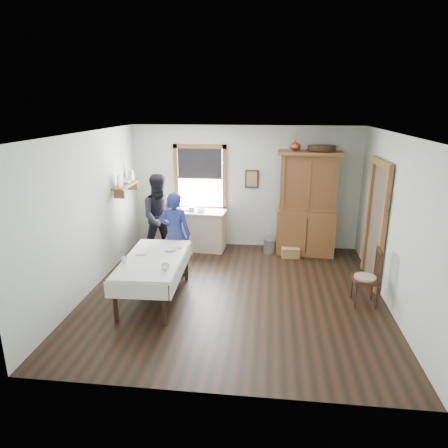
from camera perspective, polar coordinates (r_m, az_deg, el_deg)
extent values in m
cube|color=black|center=(6.99, 1.50, -9.84)|extent=(5.00, 5.00, 0.01)
cube|color=silver|center=(6.26, 1.70, 12.74)|extent=(5.00, 5.00, 0.01)
cube|color=beige|center=(8.92, 3.02, 5.24)|extent=(5.00, 0.01, 2.70)
cube|color=beige|center=(4.16, -1.48, -8.68)|extent=(5.00, 0.01, 2.70)
cube|color=beige|center=(7.15, -18.79, 1.41)|extent=(0.01, 5.00, 2.70)
cube|color=beige|center=(6.76, 23.19, 0.08)|extent=(0.01, 5.00, 2.70)
cube|color=white|center=(8.98, -3.39, 6.61)|extent=(1.00, 0.02, 1.30)
cube|color=brown|center=(8.86, -3.50, 11.01)|extent=(1.18, 0.06, 0.09)
cube|color=brown|center=(9.11, -3.34, 2.28)|extent=(1.18, 0.06, 0.09)
cube|color=brown|center=(9.07, -6.83, 6.62)|extent=(0.09, 0.06, 1.48)
cube|color=brown|center=(8.88, 0.07, 6.53)|extent=(0.09, 0.06, 1.48)
cube|color=black|center=(8.88, -3.48, 8.65)|extent=(0.98, 0.03, 0.64)
cube|color=#4D4537|center=(7.62, 21.00, -0.24)|extent=(0.03, 0.90, 2.10)
cube|color=brown|center=(7.14, 21.73, -1.42)|extent=(0.08, 0.12, 2.10)
cube|color=brown|center=(8.09, 19.95, 0.83)|extent=(0.08, 0.12, 2.10)
cube|color=brown|center=(7.39, 21.68, 8.03)|extent=(0.08, 1.14, 0.12)
cube|color=brown|center=(8.40, -13.85, 5.44)|extent=(0.24, 1.00, 0.04)
cube|color=brown|center=(8.06, -14.76, 4.16)|extent=(0.22, 0.03, 0.18)
cube|color=brown|center=(8.79, -12.91, 5.33)|extent=(0.22, 0.03, 0.18)
cube|color=#C7A88A|center=(8.10, -14.63, 5.91)|extent=(0.03, 0.22, 0.24)
cylinder|color=white|center=(8.70, -13.12, 6.74)|extent=(0.12, 0.12, 0.22)
cube|color=#321F11|center=(8.83, 4.00, 6.43)|extent=(0.30, 0.04, 0.40)
torus|color=black|center=(6.94, 22.48, 3.73)|extent=(0.01, 0.27, 0.27)
cube|color=#C7A88A|center=(8.93, -4.73, -0.79)|extent=(1.59, 0.70, 0.89)
cube|color=brown|center=(8.62, 11.80, 2.84)|extent=(1.33, 0.70, 2.21)
cube|color=silver|center=(6.76, -9.90, -7.67)|extent=(1.03, 1.87, 0.73)
cube|color=#321F11|center=(6.84, 19.61, -7.11)|extent=(0.46, 0.46, 0.96)
cube|color=#919599|center=(8.81, 6.66, -3.07)|extent=(0.37, 0.37, 0.32)
cube|color=#B08350|center=(8.62, 9.45, -3.98)|extent=(0.39, 0.29, 0.22)
imported|color=navy|center=(7.54, -6.96, -1.84)|extent=(0.58, 0.42, 1.49)
imported|color=black|center=(8.38, -8.93, 0.59)|extent=(0.99, 0.89, 1.65)
imported|color=white|center=(6.12, -8.41, -6.04)|extent=(0.15, 0.15, 0.10)
imported|color=white|center=(6.49, -14.05, -5.02)|extent=(0.10, 0.10, 0.10)
imported|color=white|center=(6.86, -7.64, -3.60)|extent=(0.26, 0.26, 0.06)
imported|color=#806D55|center=(8.86, -6.07, 2.09)|extent=(0.27, 0.30, 0.02)
imported|color=white|center=(8.66, -3.27, 1.95)|extent=(0.25, 0.25, 0.06)
imported|color=white|center=(8.44, -13.75, 5.82)|extent=(0.22, 0.22, 0.05)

